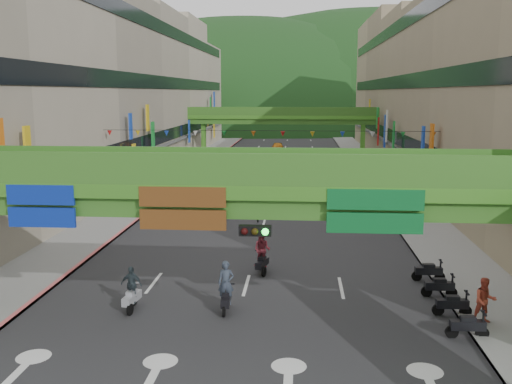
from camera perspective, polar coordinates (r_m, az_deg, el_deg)
name	(u,v)px	position (r m, az deg, el deg)	size (l,w,h in m)	color
road_slab	(278,174)	(64.61, 2.20, 1.84)	(18.00, 140.00, 0.02)	#28282B
sidewalk_left	(182,172)	(65.95, -7.40, 1.98)	(4.00, 140.00, 0.15)	gray
sidewalk_right	(376,174)	(65.11, 11.93, 1.75)	(4.00, 140.00, 0.15)	gray
curb_left	(199,172)	(65.58, -5.77, 1.99)	(0.20, 140.00, 0.18)	#CC5959
curb_right	(359,174)	(64.89, 10.26, 1.79)	(0.20, 140.00, 0.18)	gray
building_row_left	(111,89)	(67.41, -14.29, 9.94)	(12.80, 95.00, 19.00)	#9E937F
building_row_right	(454,89)	(66.00, 19.16, 9.70)	(12.80, 95.00, 19.00)	gray
overpass_near	(255,207)	(19.75, -0.14, -1.47)	(28.00, 12.27, 7.10)	#4C9E2D
overpass_far	(282,120)	(79.04, 2.66, 7.24)	(28.00, 2.20, 7.10)	#4C9E2D
hill_left	(243,123)	(175.03, -1.30, 6.96)	(168.00, 140.00, 112.00)	#1C4419
hill_right	(368,120)	(195.43, 11.15, 7.09)	(208.00, 176.00, 128.00)	#1C4419
bunting_string	(268,134)	(44.10, 1.22, 5.84)	(26.00, 0.36, 0.47)	black
scooter_rider_near	(226,288)	(24.17, -3.01, -9.57)	(0.69, 1.60, 2.20)	black
scooter_rider_mid	(262,252)	(29.03, 0.62, -6.05)	(1.01, 1.58, 2.15)	black
scooter_rider_left	(131,289)	(24.87, -12.35, -9.44)	(0.97, 1.60, 1.94)	#9A9BA3
scooter_rider_far	(240,164)	(65.73, -1.56, 2.78)	(0.75, 1.60, 1.85)	maroon
parked_scooter_row	(446,295)	(26.19, 18.42, -9.73)	(1.60, 7.15, 1.08)	black
car_silver	(213,174)	(60.36, -4.33, 1.85)	(1.37, 3.92, 1.29)	#A1A3A8
car_yellow	(278,147)	(87.78, 2.19, 4.48)	(1.81, 4.49, 1.53)	orange
pedestrian_red	(485,304)	(24.52, 21.89, -10.35)	(0.88, 0.69, 1.82)	#B9432F
pedestrian_dark	(395,201)	(44.88, 13.76, -0.85)	(1.09, 0.45, 1.86)	black
pedestrian_blue	(423,198)	(46.94, 16.32, -0.59)	(0.80, 0.52, 1.72)	#28364F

